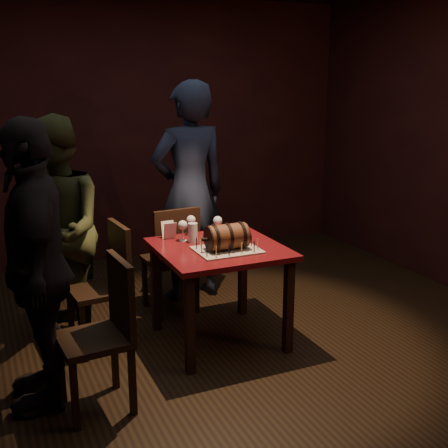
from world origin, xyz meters
The scene contains 16 objects.
room_shell centered at (0.00, 0.00, 1.40)m, with size 5.04×5.04×2.80m.
pub_table centered at (0.03, 0.16, 0.64)m, with size 0.90×0.90×0.75m.
cake_board centered at (0.04, 0.05, 0.76)m, with size 0.45×0.35×0.01m, color #A89B88.
barrel_cake centered at (0.04, 0.05, 0.85)m, with size 0.35×0.20×0.20m.
birthday_candles centered at (0.04, 0.05, 0.80)m, with size 0.40×0.30×0.09m.
wine_glass_left centered at (-0.17, 0.41, 0.87)m, with size 0.07×0.07×0.16m.
wine_glass_mid centered at (-0.05, 0.54, 0.87)m, with size 0.07×0.07×0.16m.
wine_glass_right centered at (0.13, 0.43, 0.87)m, with size 0.07×0.07×0.16m.
pint_of_ale centered at (-0.11, 0.34, 0.82)m, with size 0.07×0.07×0.15m.
menu_card centered at (-0.24, 0.52, 0.81)m, with size 0.10×0.05×0.13m, color white, non-canonical shape.
chair_back centered at (-0.12, 0.80, 0.52)m, with size 0.43×0.43×0.93m.
chair_left_rear centered at (-0.75, 0.43, 0.52)m, with size 0.44×0.44×0.93m.
chair_left_front centered at (-0.94, -0.37, 0.52)m, with size 0.43×0.43×0.93m.
person_back centered at (0.15, 1.10, 0.97)m, with size 0.71×0.47×1.94m, color #192033.
person_left_rear centered at (-1.06, 0.69, 0.85)m, with size 0.83×0.65×1.71m, color #363B1D.
person_left_front centered at (-1.29, -0.15, 0.88)m, with size 1.03×0.43×1.75m, color black.
Camera 1 is at (-1.55, -3.47, 1.95)m, focal length 45.00 mm.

